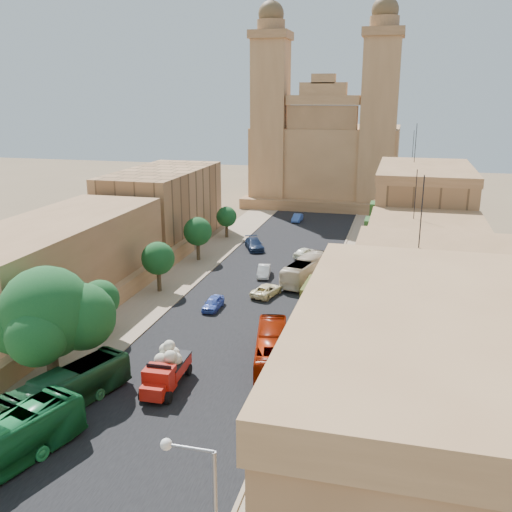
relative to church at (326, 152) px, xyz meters
The scene contains 32 objects.
ground 79.19m from the church, 90.00° to the right, with size 260.00×260.00×0.00m, color brown.
road_surface 49.54m from the church, 90.00° to the right, with size 14.00×140.00×0.01m, color black.
sidewalk_east 50.44m from the church, 78.94° to the right, with size 5.00×140.00×0.01m, color #947B61.
sidewalk_west 50.44m from the church, 101.06° to the right, with size 5.00×140.00×0.01m, color #947B61.
kerb_east 50.02m from the church, 81.81° to the right, with size 0.25×140.00×0.12m, color #947B61.
kerb_west 50.02m from the church, 98.19° to the right, with size 0.25×140.00×0.12m, color #947B61.
townhouse_a 83.22m from the church, 78.94° to the right, with size 9.00×14.00×16.40m.
townhouse_b 69.58m from the church, 76.73° to the right, with size 9.00×14.00×14.90m.
townhouse_c 56.00m from the church, 73.43° to the right, with size 9.00×14.00×17.40m.
townhouse_d 42.84m from the church, 68.07° to the right, with size 9.00×14.00×15.90m.
west_wall 60.55m from the church, 102.04° to the right, with size 1.00×40.00×1.80m, color #9E7147.
west_building_low 63.45m from the church, 106.54° to the right, with size 10.00×28.00×8.40m, color olive.
west_building_mid 39.27m from the church, 117.48° to the right, with size 10.00×22.00×10.00m, color #A8784C.
church is the anchor object (origin of this frame).
ficus_tree 75.33m from the church, 97.20° to the right, with size 8.63×7.94×8.63m.
street_tree_a 67.64m from the church, 98.54° to the right, with size 3.28×3.28×5.05m.
street_tree_b 55.84m from the church, 100.38° to the right, with size 3.46×3.46×5.33m.
street_tree_c 44.16m from the church, 103.21° to the right, with size 3.53×3.53×5.42m.
street_tree_d 32.86m from the church, 108.09° to the right, with size 2.92×2.92×4.48m.
red_truck 73.86m from the church, 90.97° to the right, with size 2.37×5.61×3.23m.
olive_pickup 55.10m from the church, 83.14° to the right, with size 2.49×5.20×2.12m.
bus_green_north 78.31m from the church, 94.79° to the right, with size 2.25×9.63×2.68m, color #1B4F2A.
bus_red_east 68.95m from the church, 85.64° to the right, with size 2.20×9.39×2.62m, color #921902.
bus_cream_east 48.44m from the church, 84.67° to the right, with size 2.22×9.48×2.64m, color beige.
car_blue_a 58.90m from the church, 92.82° to the right, with size 1.43×3.56×1.21m, color #415EC3.
car_white_a 47.87m from the church, 90.61° to the right, with size 1.33×3.80×1.25m, color silver.
car_cream 53.94m from the church, 88.62° to the right, with size 1.96×4.26×1.18m, color #FFEEB7.
car_dkblue 37.45m from the church, 97.03° to the right, with size 2.02×4.98×1.45m, color #182747.
car_white_b 39.36m from the church, 85.89° to the right, with size 1.54×3.82×1.30m, color white.
car_blue_b 20.03m from the church, 96.38° to the right, with size 1.28×3.67×1.21m, color #3C61B6.
pedestrian_a 75.00m from the church, 83.96° to the right, with size 0.65×0.43×1.78m, color #28262B.
pedestrian_c 61.80m from the church, 82.96° to the right, with size 0.91×0.38×1.56m, color #303037.
Camera 1 is at (13.95, -28.45, 20.19)m, focal length 40.00 mm.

